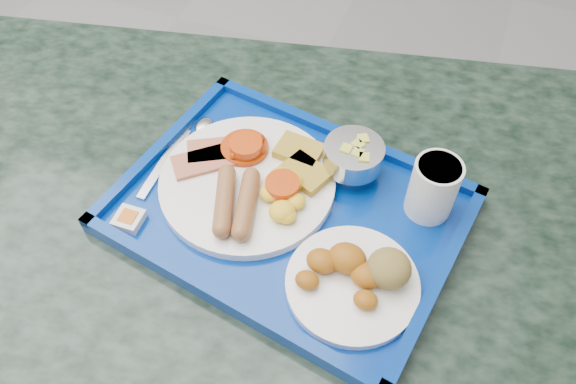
# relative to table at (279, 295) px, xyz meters

# --- Properties ---
(table) EXTENTS (1.42, 1.10, 0.79)m
(table) POSITION_rel_table_xyz_m (0.00, 0.00, 0.00)
(table) COLOR slate
(table) RESTS_ON floor
(tray) EXTENTS (0.52, 0.42, 0.03)m
(tray) POSITION_rel_table_xyz_m (0.01, 0.03, 0.21)
(tray) COLOR navy
(tray) RESTS_ON table
(main_plate) EXTENTS (0.26, 0.26, 0.04)m
(main_plate) POSITION_rel_table_xyz_m (-0.06, 0.05, 0.23)
(main_plate) COLOR white
(main_plate) RESTS_ON tray
(bread_plate) EXTENTS (0.17, 0.17, 0.06)m
(bread_plate) POSITION_rel_table_xyz_m (0.13, -0.05, 0.24)
(bread_plate) COLOR white
(bread_plate) RESTS_ON tray
(fruit_bowl) EXTENTS (0.09, 0.09, 0.06)m
(fruit_bowl) POSITION_rel_table_xyz_m (0.07, 0.12, 0.26)
(fruit_bowl) COLOR #B4B3B6
(fruit_bowl) RESTS_ON tray
(juice_cup) EXTENTS (0.07, 0.07, 0.09)m
(juice_cup) POSITION_rel_table_xyz_m (0.19, 0.10, 0.27)
(juice_cup) COLOR white
(juice_cup) RESTS_ON tray
(spoon) EXTENTS (0.04, 0.15, 0.01)m
(spoon) POSITION_rel_table_xyz_m (-0.18, 0.11, 0.22)
(spoon) COLOR #B4B3B6
(spoon) RESTS_ON tray
(knife) EXTENTS (0.02, 0.19, 0.00)m
(knife) POSITION_rel_table_xyz_m (-0.20, 0.06, 0.22)
(knife) COLOR #B4B3B6
(knife) RESTS_ON tray
(jam_packet) EXTENTS (0.04, 0.04, 0.01)m
(jam_packet) POSITION_rel_table_xyz_m (-0.19, -0.07, 0.23)
(jam_packet) COLOR white
(jam_packet) RESTS_ON tray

